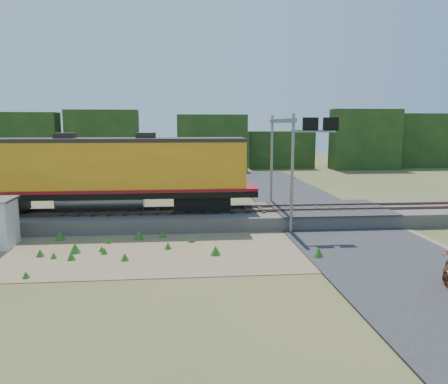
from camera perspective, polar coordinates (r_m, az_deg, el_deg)
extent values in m
plane|color=#475123|center=(20.98, 0.40, -7.76)|extent=(140.00, 140.00, 0.00)
cube|color=slate|center=(26.67, -0.90, -3.26)|extent=(70.00, 5.00, 0.80)
cube|color=brown|center=(25.87, -0.78, -2.56)|extent=(70.00, 0.10, 0.16)
cube|color=brown|center=(27.28, -1.02, -1.96)|extent=(70.00, 0.10, 0.16)
cube|color=#8C7754|center=(21.36, -5.13, -7.45)|extent=(26.00, 8.00, 0.03)
cube|color=#38383A|center=(28.00, 13.54, -2.03)|extent=(7.00, 5.20, 0.06)
cube|color=#38383A|center=(43.37, 6.69, 0.89)|extent=(7.00, 24.00, 0.08)
cube|color=#1C3613|center=(58.10, -3.39, 6.12)|extent=(36.00, 3.00, 6.50)
cube|color=black|center=(26.43, -2.94, -1.23)|extent=(3.32, 2.12, 0.83)
cube|color=black|center=(26.77, -15.87, -0.17)|extent=(18.43, 2.77, 0.33)
cylinder|color=gray|center=(26.84, -15.83, -1.11)|extent=(5.07, 1.11, 1.11)
cube|color=orange|center=(26.57, -16.02, 3.22)|extent=(17.05, 2.67, 2.86)
cube|color=maroon|center=(26.73, -15.90, 0.41)|extent=(18.43, 2.81, 0.17)
cube|color=#28231E|center=(26.48, -16.16, 6.54)|extent=(17.05, 2.72, 0.22)
cube|color=#28231E|center=(26.87, -20.07, 6.83)|extent=(1.11, 0.92, 0.41)
cube|color=#28231E|center=(26.10, -10.16, 7.18)|extent=(1.11, 0.92, 0.41)
cylinder|color=gray|center=(24.10, 8.89, 2.28)|extent=(0.17, 0.17, 6.57)
cylinder|color=gray|center=(29.53, 6.23, 3.53)|extent=(0.17, 0.17, 6.57)
cube|color=gray|center=(26.67, 7.55, 9.20)|extent=(0.23, 6.20, 0.23)
cube|color=gray|center=(24.25, 11.63, 7.81)|extent=(2.44, 0.14, 0.14)
cube|color=black|center=(24.19, 11.23, 8.71)|extent=(0.84, 0.14, 0.70)
cube|color=black|center=(24.54, 13.78, 8.62)|extent=(0.84, 0.14, 0.70)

